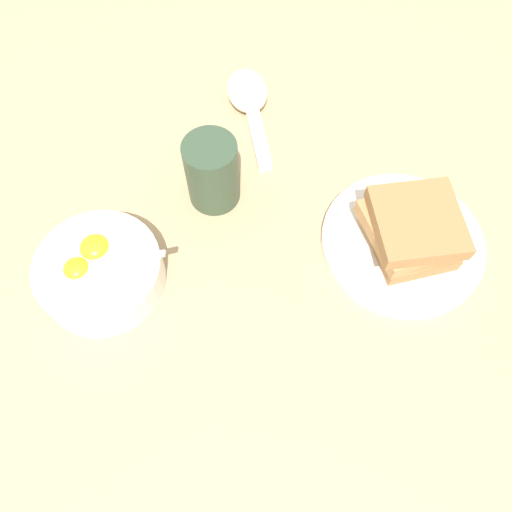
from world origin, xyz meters
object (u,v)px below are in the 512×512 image
at_px(egg_bowl, 100,272).
at_px(soup_spoon, 249,98).
at_px(toast_plate, 402,242).
at_px(toast_sandwich, 412,229).
at_px(drinking_cup, 212,171).

xyz_separation_m(egg_bowl, soup_spoon, (0.25, 0.19, -0.01)).
bearing_deg(toast_plate, soup_spoon, 107.20).
relative_size(toast_sandwich, drinking_cup, 1.25).
distance_m(toast_plate, toast_sandwich, 0.04).
bearing_deg(egg_bowl, toast_sandwich, -15.30).
bearing_deg(soup_spoon, toast_plate, -72.80).
bearing_deg(toast_plate, toast_sandwich, -92.73).
xyz_separation_m(toast_sandwich, drinking_cup, (-0.18, 0.16, 0.01)).
bearing_deg(egg_bowl, drinking_cup, 21.96).
bearing_deg(toast_sandwich, drinking_cup, 139.12).
height_order(toast_plate, toast_sandwich, toast_sandwich).
distance_m(toast_plate, drinking_cup, 0.24).
relative_size(toast_sandwich, soup_spoon, 0.68).
height_order(egg_bowl, drinking_cup, drinking_cup).
xyz_separation_m(egg_bowl, toast_plate, (0.34, -0.09, -0.02)).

